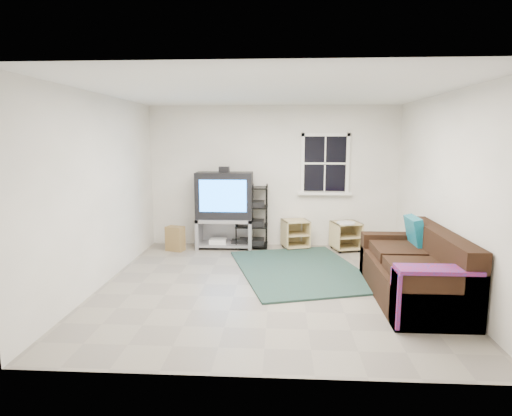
# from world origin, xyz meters

# --- Properties ---
(room) EXTENTS (4.60, 4.62, 4.60)m
(room) POSITION_xyz_m (0.95, 2.27, 1.48)
(room) COLOR gray
(room) RESTS_ON ground
(tv_unit) EXTENTS (1.02, 0.51, 1.50)m
(tv_unit) POSITION_xyz_m (-0.88, 2.02, 0.82)
(tv_unit) COLOR #94949B
(tv_unit) RESTS_ON ground
(av_rack) EXTENTS (0.59, 0.43, 1.17)m
(av_rack) POSITION_xyz_m (-0.38, 2.07, 0.51)
(av_rack) COLOR black
(av_rack) RESTS_ON ground
(side_table_left) EXTENTS (0.55, 0.55, 0.53)m
(side_table_left) POSITION_xyz_m (0.41, 2.09, 0.28)
(side_table_left) COLOR #D3BC81
(side_table_left) RESTS_ON ground
(side_table_right) EXTENTS (0.57, 0.57, 0.54)m
(side_table_right) POSITION_xyz_m (1.32, 1.99, 0.30)
(side_table_right) COLOR #D3BC81
(side_table_right) RESTS_ON ground
(sofa) EXTENTS (0.92, 2.08, 0.95)m
(sofa) POSITION_xyz_m (1.85, -0.35, 0.34)
(sofa) COLOR black
(sofa) RESTS_ON ground
(shag_rug) EXTENTS (2.35, 2.81, 0.03)m
(shag_rug) POSITION_xyz_m (0.45, 0.70, 0.01)
(shag_rug) COLOR #2F2115
(shag_rug) RESTS_ON ground
(paper_bag) EXTENTS (0.35, 0.28, 0.44)m
(paper_bag) POSITION_xyz_m (-1.75, 1.76, 0.22)
(paper_bag) COLOR olive
(paper_bag) RESTS_ON ground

